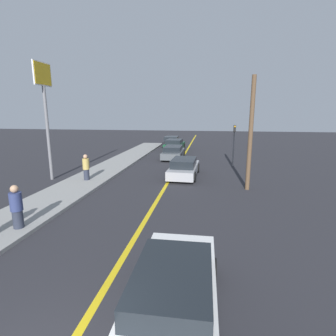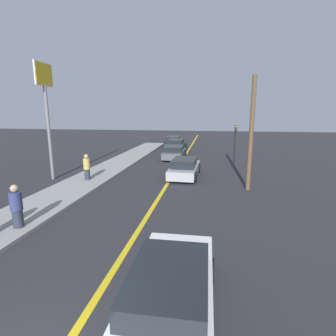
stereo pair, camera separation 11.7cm
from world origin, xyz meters
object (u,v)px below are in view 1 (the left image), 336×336
object	(u,v)px
pedestrian_far_standing	(86,167)
car_parked_left_lot	(174,145)
car_far_distant	(173,152)
car_near_right_lane	(174,293)
traffic_light	(234,141)
car_oncoming_far	(172,142)
pedestrian_mid_group	(17,207)
roadside_sign	(44,96)
utility_pole	(251,134)
car_ahead_center	(184,168)

from	to	relation	value
pedestrian_far_standing	car_parked_left_lot	bearing A→B (deg)	75.65
car_far_distant	pedestrian_far_standing	distance (m)	10.26
car_near_right_lane	traffic_light	distance (m)	17.12
car_oncoming_far	pedestrian_mid_group	distance (m)	25.27
car_oncoming_far	roadside_sign	bearing A→B (deg)	-107.70
car_far_distant	utility_pole	world-z (taller)	utility_pole
car_near_right_lane	traffic_light	world-z (taller)	traffic_light
car_far_distant	car_oncoming_far	bearing A→B (deg)	99.41
car_oncoming_far	traffic_light	size ratio (longest dim) A/B	1.29
car_near_right_lane	pedestrian_far_standing	bearing A→B (deg)	123.21
car_oncoming_far	traffic_light	bearing A→B (deg)	-61.00
car_oncoming_far	pedestrian_mid_group	size ratio (longest dim) A/B	2.63
car_far_distant	car_parked_left_lot	bearing A→B (deg)	96.47
pedestrian_mid_group	pedestrian_far_standing	size ratio (longest dim) A/B	1.00
pedestrian_far_standing	car_far_distant	bearing A→B (deg)	65.59
car_near_right_lane	car_far_distant	bearing A→B (deg)	97.03
traffic_light	utility_pole	bearing A→B (deg)	-87.87
car_far_distant	pedestrian_mid_group	size ratio (longest dim) A/B	2.80
pedestrian_mid_group	utility_pole	bearing A→B (deg)	37.11
roadside_sign	car_oncoming_far	bearing A→B (deg)	73.32
roadside_sign	utility_pole	distance (m)	12.54
pedestrian_mid_group	traffic_light	distance (m)	16.21
car_far_distant	utility_pole	size ratio (longest dim) A/B	0.73
car_far_distant	pedestrian_mid_group	world-z (taller)	pedestrian_mid_group
car_parked_left_lot	car_ahead_center	bearing A→B (deg)	-76.57
car_far_distant	pedestrian_far_standing	size ratio (longest dim) A/B	2.82
traffic_light	utility_pole	xyz separation A→B (m)	(0.25, -6.69, 1.04)
traffic_light	pedestrian_mid_group	bearing A→B (deg)	-123.07
car_parked_left_lot	pedestrian_mid_group	bearing A→B (deg)	-95.01
car_far_distant	car_near_right_lane	bearing A→B (deg)	-82.05
car_near_right_lane	car_ahead_center	distance (m)	12.66
car_oncoming_far	pedestrian_mid_group	world-z (taller)	pedestrian_mid_group
car_ahead_center	pedestrian_mid_group	size ratio (longest dim) A/B	2.77
car_parked_left_lot	utility_pole	size ratio (longest dim) A/B	0.65
traffic_light	car_near_right_lane	bearing A→B (deg)	-98.85
pedestrian_mid_group	utility_pole	size ratio (longest dim) A/B	0.26
traffic_light	roadside_sign	xyz separation A→B (m)	(-12.09, -6.30, 3.24)
car_ahead_center	pedestrian_far_standing	distance (m)	6.37
car_oncoming_far	pedestrian_mid_group	xyz separation A→B (m)	(-2.11, -25.18, 0.32)
pedestrian_mid_group	traffic_light	size ratio (longest dim) A/B	0.49
car_parked_left_lot	traffic_light	distance (m)	9.86
car_oncoming_far	utility_pole	distance (m)	19.75
car_parked_left_lot	roadside_sign	distance (m)	16.13
roadside_sign	utility_pole	size ratio (longest dim) A/B	1.17
pedestrian_far_standing	roadside_sign	xyz separation A→B (m)	(-2.57, 0.29, 4.37)
pedestrian_mid_group	utility_pole	distance (m)	11.58
car_oncoming_far	roadside_sign	distance (m)	19.29
traffic_light	pedestrian_far_standing	bearing A→B (deg)	-145.30
car_ahead_center	car_far_distant	distance (m)	7.18
car_parked_left_lot	traffic_light	world-z (taller)	traffic_light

